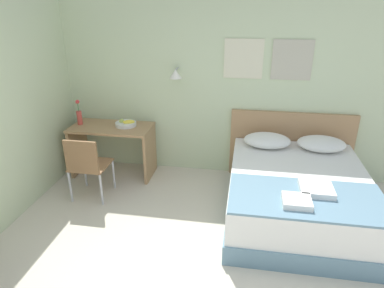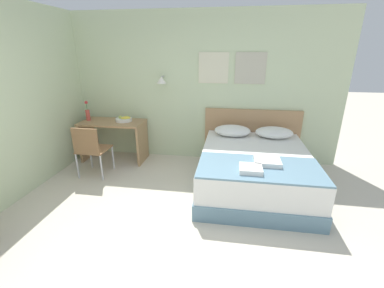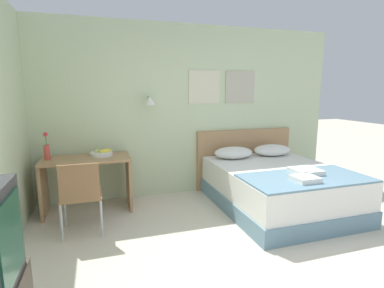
{
  "view_description": "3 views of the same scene",
  "coord_description": "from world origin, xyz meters",
  "px_view_note": "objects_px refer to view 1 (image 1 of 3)",
  "views": [
    {
      "loc": [
        0.43,
        -2.14,
        2.43
      ],
      "look_at": [
        -0.13,
        1.26,
        0.97
      ],
      "focal_mm": 32.0,
      "sensor_mm": 36.0,
      "label": 1
    },
    {
      "loc": [
        0.7,
        -2.09,
        2.0
      ],
      "look_at": [
        0.19,
        1.16,
        0.79
      ],
      "focal_mm": 24.0,
      "sensor_mm": 36.0,
      "label": 2
    },
    {
      "loc": [
        -1.3,
        -1.99,
        1.65
      ],
      "look_at": [
        -0.15,
        1.61,
        0.97
      ],
      "focal_mm": 28.0,
      "sensor_mm": 36.0,
      "label": 3
    }
  ],
  "objects_px": {
    "pillow_left": "(267,140)",
    "throw_blanket": "(307,198)",
    "bed": "(297,195)",
    "desk": "(113,141)",
    "fruit_bowl": "(126,124)",
    "headboard": "(290,146)",
    "folded_towel_mid_bed": "(297,201)",
    "flower_vase": "(79,115)",
    "desk_chair": "(87,163)",
    "pillow_right": "(321,144)",
    "folded_towel_near_foot": "(316,189)"
  },
  "relations": [
    {
      "from": "pillow_right",
      "to": "desk",
      "type": "relative_size",
      "value": 0.54
    },
    {
      "from": "headboard",
      "to": "flower_vase",
      "type": "relative_size",
      "value": 4.69
    },
    {
      "from": "bed",
      "to": "throw_blanket",
      "type": "xyz_separation_m",
      "value": [
        0.0,
        -0.58,
        0.31
      ]
    },
    {
      "from": "headboard",
      "to": "folded_towel_near_foot",
      "type": "bearing_deg",
      "value": -85.85
    },
    {
      "from": "pillow_left",
      "to": "folded_towel_mid_bed",
      "type": "distance_m",
      "value": 1.46
    },
    {
      "from": "desk",
      "to": "pillow_left",
      "type": "bearing_deg",
      "value": 0.52
    },
    {
      "from": "headboard",
      "to": "fruit_bowl",
      "type": "bearing_deg",
      "value": -173.43
    },
    {
      "from": "bed",
      "to": "desk",
      "type": "bearing_deg",
      "value": 164.61
    },
    {
      "from": "pillow_right",
      "to": "desk_chair",
      "type": "bearing_deg",
      "value": -165.54
    },
    {
      "from": "pillow_left",
      "to": "desk",
      "type": "distance_m",
      "value": 2.21
    },
    {
      "from": "bed",
      "to": "desk_chair",
      "type": "bearing_deg",
      "value": -179.13
    },
    {
      "from": "pillow_left",
      "to": "flower_vase",
      "type": "height_order",
      "value": "flower_vase"
    },
    {
      "from": "pillow_left",
      "to": "pillow_right",
      "type": "distance_m",
      "value": 0.7
    },
    {
      "from": "bed",
      "to": "fruit_bowl",
      "type": "height_order",
      "value": "fruit_bowl"
    },
    {
      "from": "pillow_left",
      "to": "desk",
      "type": "height_order",
      "value": "pillow_left"
    },
    {
      "from": "headboard",
      "to": "flower_vase",
      "type": "xyz_separation_m",
      "value": [
        -3.03,
        -0.31,
        0.39
      ]
    },
    {
      "from": "throw_blanket",
      "to": "flower_vase",
      "type": "xyz_separation_m",
      "value": [
        -3.03,
        1.29,
        0.29
      ]
    },
    {
      "from": "pillow_right",
      "to": "folded_towel_mid_bed",
      "type": "xyz_separation_m",
      "value": [
        -0.47,
        -1.44,
        -0.04
      ]
    },
    {
      "from": "fruit_bowl",
      "to": "flower_vase",
      "type": "bearing_deg",
      "value": -176.82
    },
    {
      "from": "bed",
      "to": "pillow_left",
      "type": "distance_m",
      "value": 0.89
    },
    {
      "from": "pillow_right",
      "to": "desk",
      "type": "bearing_deg",
      "value": -179.6
    },
    {
      "from": "desk_chair",
      "to": "throw_blanket",
      "type": "bearing_deg",
      "value": -11.62
    },
    {
      "from": "fruit_bowl",
      "to": "flower_vase",
      "type": "xyz_separation_m",
      "value": [
        -0.68,
        -0.04,
        0.1
      ]
    },
    {
      "from": "bed",
      "to": "folded_towel_mid_bed",
      "type": "height_order",
      "value": "folded_towel_mid_bed"
    },
    {
      "from": "pillow_right",
      "to": "folded_towel_mid_bed",
      "type": "relative_size",
      "value": 2.27
    },
    {
      "from": "desk",
      "to": "fruit_bowl",
      "type": "distance_m",
      "value": 0.34
    },
    {
      "from": "pillow_left",
      "to": "bed",
      "type": "bearing_deg",
      "value": -64.09
    },
    {
      "from": "fruit_bowl",
      "to": "bed",
      "type": "bearing_deg",
      "value": -17.77
    },
    {
      "from": "pillow_left",
      "to": "headboard",
      "type": "bearing_deg",
      "value": 40.43
    },
    {
      "from": "pillow_left",
      "to": "throw_blanket",
      "type": "xyz_separation_m",
      "value": [
        0.35,
        -1.3,
        -0.08
      ]
    },
    {
      "from": "fruit_bowl",
      "to": "throw_blanket",
      "type": "bearing_deg",
      "value": -29.5
    },
    {
      "from": "throw_blanket",
      "to": "flower_vase",
      "type": "height_order",
      "value": "flower_vase"
    },
    {
      "from": "pillow_left",
      "to": "pillow_right",
      "type": "height_order",
      "value": "same"
    },
    {
      "from": "throw_blanket",
      "to": "desk_chair",
      "type": "height_order",
      "value": "desk_chair"
    },
    {
      "from": "folded_towel_near_foot",
      "to": "fruit_bowl",
      "type": "xyz_separation_m",
      "value": [
        -2.45,
        1.19,
        0.15
      ]
    },
    {
      "from": "bed",
      "to": "folded_towel_mid_bed",
      "type": "relative_size",
      "value": 7.25
    },
    {
      "from": "pillow_left",
      "to": "fruit_bowl",
      "type": "height_order",
      "value": "fruit_bowl"
    },
    {
      "from": "pillow_right",
      "to": "desk_chair",
      "type": "relative_size",
      "value": 0.72
    },
    {
      "from": "bed",
      "to": "desk_chair",
      "type": "xyz_separation_m",
      "value": [
        -2.61,
        -0.04,
        0.23
      ]
    },
    {
      "from": "bed",
      "to": "pillow_right",
      "type": "relative_size",
      "value": 3.19
    },
    {
      "from": "bed",
      "to": "headboard",
      "type": "bearing_deg",
      "value": 90.0
    },
    {
      "from": "folded_towel_near_foot",
      "to": "folded_towel_mid_bed",
      "type": "distance_m",
      "value": 0.36
    },
    {
      "from": "bed",
      "to": "pillow_right",
      "type": "bearing_deg",
      "value": 64.09
    },
    {
      "from": "desk",
      "to": "desk_chair",
      "type": "height_order",
      "value": "desk_chair"
    },
    {
      "from": "pillow_right",
      "to": "folded_towel_near_foot",
      "type": "xyz_separation_m",
      "value": [
        -0.25,
        -1.16,
        -0.04
      ]
    },
    {
      "from": "headboard",
      "to": "pillow_right",
      "type": "bearing_deg",
      "value": -40.43
    },
    {
      "from": "flower_vase",
      "to": "fruit_bowl",
      "type": "bearing_deg",
      "value": 3.18
    },
    {
      "from": "throw_blanket",
      "to": "fruit_bowl",
      "type": "distance_m",
      "value": 2.71
    },
    {
      "from": "bed",
      "to": "desk_chair",
      "type": "distance_m",
      "value": 2.62
    },
    {
      "from": "bed",
      "to": "desk",
      "type": "relative_size",
      "value": 1.72
    }
  ]
}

